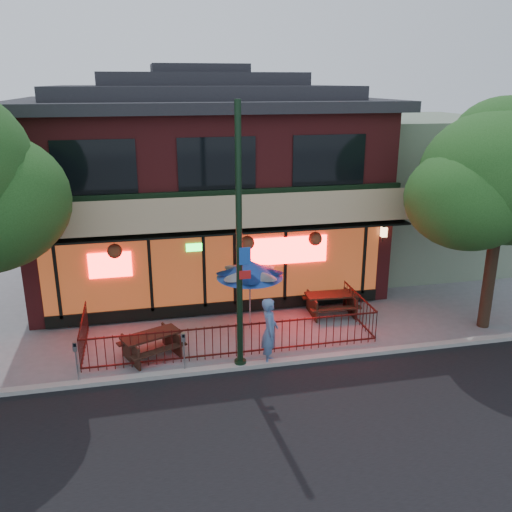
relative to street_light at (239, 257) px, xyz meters
The scene contains 13 objects.
ground 3.17m from the street_light, 90.34° to the left, with size 80.00×80.00×0.00m, color gray.
curb 3.09m from the street_light, 91.40° to the right, with size 80.00×0.25×0.12m, color #999993.
restaurant_building 7.58m from the street_light, 90.02° to the left, with size 12.96×9.49×8.05m.
neighbor_building 12.11m from the street_light, 42.01° to the left, with size 6.00×7.00×6.00m, color slate.
patio_fence 2.68m from the street_light, 90.15° to the left, with size 8.44×2.62×1.00m.
street_light is the anchor object (origin of this frame).
street_tree_right 8.30m from the street_light, ahead, with size 4.80×4.80×7.02m.
picnic_table_left 3.73m from the street_light, 154.58° to the left, with size 1.96×1.76×0.69m.
picnic_table_right 5.29m from the street_light, 37.92° to the left, with size 1.73×1.36×0.72m.
patio_umbrella 2.69m from the street_light, 72.06° to the left, with size 2.03×2.03×2.32m.
pedestrian 2.35m from the street_light, ahead, with size 0.69×0.46×1.90m, color #5373A6.
parking_meter_near 2.80m from the street_light, behind, with size 0.12×0.11×1.16m.
parking_meter_far 4.81m from the street_light, behind, with size 0.11×0.10×1.20m.
Camera 1 is at (-2.37, -13.26, 7.38)m, focal length 38.00 mm.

